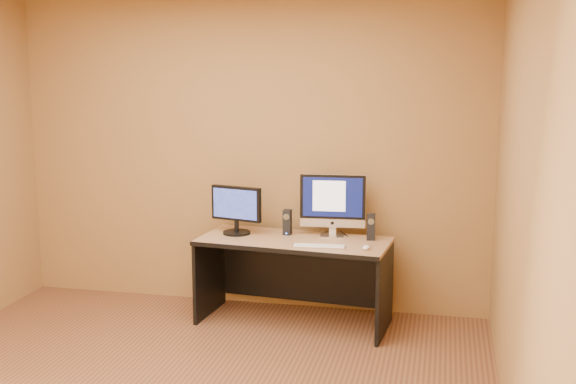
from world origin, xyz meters
name	(u,v)px	position (x,y,z in m)	size (l,w,h in m)	color
walls	(156,196)	(0.00, 0.00, 1.30)	(4.00, 4.00, 2.60)	olive
desk	(294,282)	(0.47, 1.58, 0.34)	(1.48, 0.65, 0.68)	tan
imac	(332,205)	(0.75, 1.75, 0.94)	(0.53, 0.19, 0.51)	silver
second_monitor	(236,210)	(-0.02, 1.66, 0.88)	(0.44, 0.22, 0.39)	black
speaker_left	(287,222)	(0.39, 1.73, 0.79)	(0.06, 0.07, 0.20)	black
speaker_right	(371,227)	(1.06, 1.70, 0.79)	(0.06, 0.07, 0.20)	black
keyboard	(319,246)	(0.70, 1.38, 0.69)	(0.40, 0.11, 0.02)	silver
mouse	(366,247)	(1.06, 1.40, 0.70)	(0.05, 0.09, 0.03)	white
cable_a	(344,234)	(0.83, 1.84, 0.69)	(0.01, 0.01, 0.20)	black
cable_b	(326,232)	(0.67, 1.86, 0.69)	(0.01, 0.01, 0.17)	black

